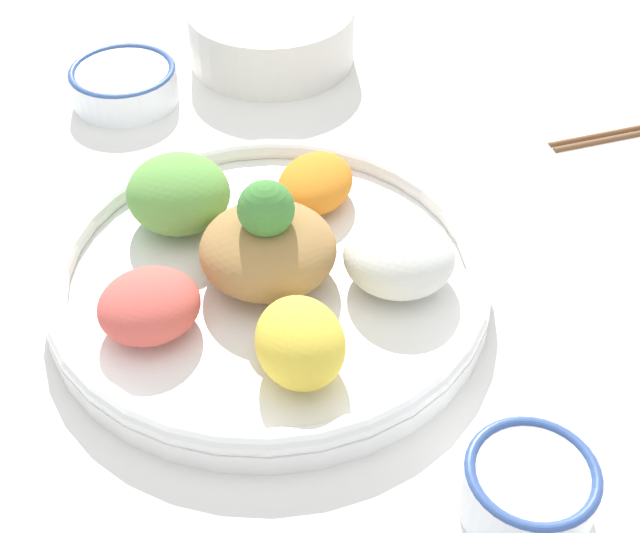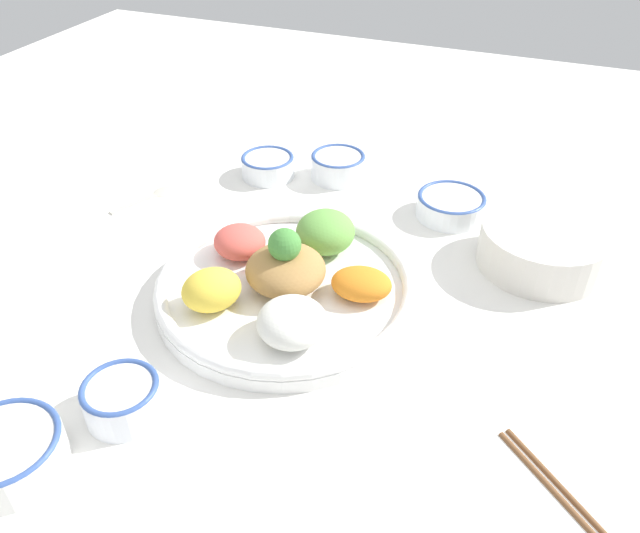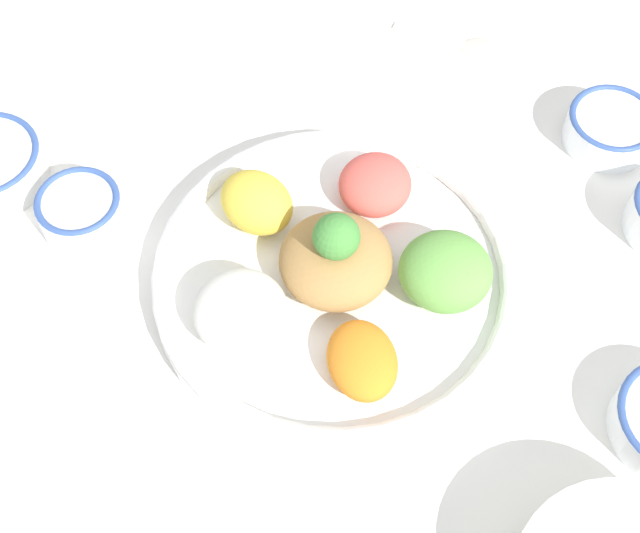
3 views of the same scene
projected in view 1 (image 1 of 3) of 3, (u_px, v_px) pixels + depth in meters
The scene contains 5 objects.
ground_plane at pixel (276, 277), 0.77m from camera, with size 2.40×2.40×0.00m, color white.
salad_platter at pixel (268, 268), 0.74m from camera, with size 0.37×0.37×0.11m.
sauce_bowl_dark at pixel (529, 488), 0.58m from camera, with size 0.09×0.09×0.05m.
sauce_bowl_far at pixel (124, 82), 0.97m from camera, with size 0.12×0.12×0.04m.
side_serving_bowl at pixel (271, 31), 1.02m from camera, with size 0.19×0.19×0.07m.
Camera 1 is at (0.33, -0.46, 0.53)m, focal length 50.00 mm.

